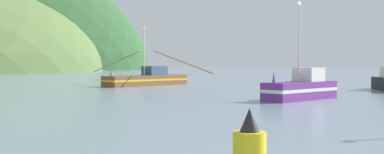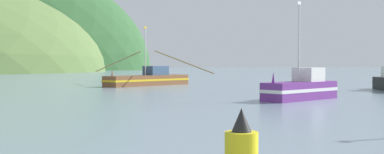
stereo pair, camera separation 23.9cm
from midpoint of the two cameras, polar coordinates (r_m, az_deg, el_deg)
fishing_boat_brown at (r=50.93m, az=-5.55°, el=-0.24°), size 12.10×13.93×6.34m
fishing_boat_purple at (r=31.39m, az=12.96°, el=-1.33°), size 6.17×5.09×6.37m
channel_buoy at (r=9.93m, az=6.31°, el=-8.63°), size 0.70×0.70×1.43m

